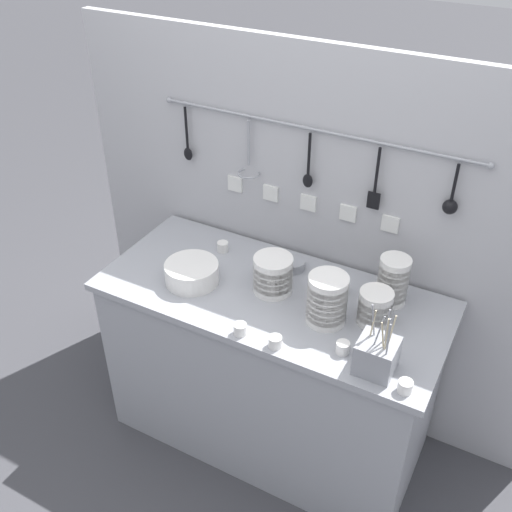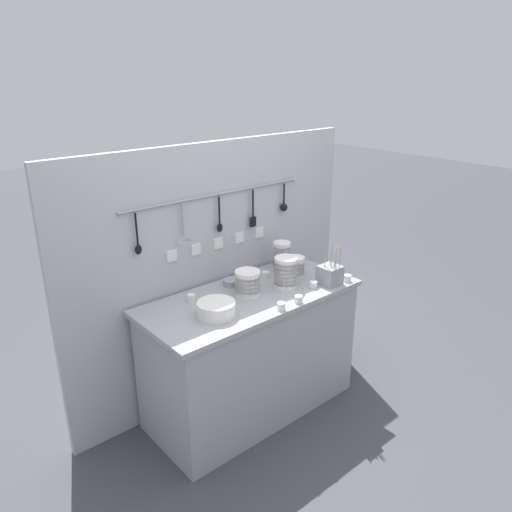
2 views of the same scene
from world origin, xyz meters
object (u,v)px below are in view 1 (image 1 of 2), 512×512
Objects in this scene: cup_centre at (405,387)px; cup_edge_far at (275,342)px; bowl_stack_back_corner at (327,299)px; cup_front_right at (343,288)px; plate_stack at (192,273)px; bowl_stack_tall_left at (375,307)px; cutlery_caddy at (377,355)px; bowl_stack_nested_right at (273,274)px; bowl_stack_wide_centre at (393,281)px; cup_back_left at (240,329)px; cup_edge_near at (223,247)px; cup_front_left at (343,348)px; steel_mixing_bowl at (293,264)px.

cup_edge_far is at bearing -178.46° from cup_centre.
bowl_stack_back_corner is 0.21m from cup_front_right.
plate_stack reaches higher than cup_centre.
bowl_stack_back_corner is 1.43× the size of bowl_stack_tall_left.
cup_front_right is (-0.26, 0.35, -0.04)m from cutlery_caddy.
bowl_stack_tall_left is at bearing 0.93° from bowl_stack_nested_right.
bowl_stack_tall_left is 0.40m from cup_edge_far.
cup_front_right is at bearing 133.53° from cup_centre.
bowl_stack_wide_centre is 0.63m from cup_back_left.
bowl_stack_tall_left is 2.85× the size of cup_centre.
cup_edge_near is (-0.58, 0.03, 0.00)m from cup_front_right.
cup_front_right is at bearing 111.62° from cup_front_left.
plate_stack is 2.11× the size of steel_mixing_bowl.
cup_edge_near is (-0.96, 0.43, 0.00)m from cup_centre.
cup_back_left is 0.56m from cup_edge_near.
bowl_stack_wide_centre reaches higher than plate_stack.
bowl_stack_nested_right is at bearing -91.90° from steel_mixing_bowl.
cup_edge_near is at bearing 90.95° from plate_stack.
cup_front_left is 1.00× the size of cup_edge_near.
cup_front_left is at bearing -47.47° from bowl_stack_back_corner.
bowl_stack_nested_right is 0.30m from cup_back_left.
cup_edge_far is 1.00× the size of cup_front_right.
cup_front_right is at bearing 21.19° from plate_stack.
cup_front_left is at bearing -26.32° from cup_edge_near.
cup_edge_near is (-0.77, -0.01, -0.08)m from bowl_stack_wide_centre.
plate_stack is 0.52m from cup_edge_far.
cup_front_right is (-0.01, 0.19, -0.08)m from bowl_stack_back_corner.
plate_stack is 0.72m from cup_front_left.
cutlery_caddy reaches higher than plate_stack.
bowl_stack_wide_centre reaches higher than cup_back_left.
cup_front_left reaches higher than steel_mixing_bowl.
cup_front_left is (-0.06, -0.36, -0.08)m from bowl_stack_wide_centre.
cup_front_left is at bearing 13.44° from cup_back_left.
bowl_stack_tall_left reaches higher than cup_edge_far.
plate_stack is at bearing 150.89° from cup_back_left.
bowl_stack_nested_right reaches higher than cup_back_left.
bowl_stack_tall_left reaches higher than cup_front_left.
cutlery_caddy reaches higher than cup_centre.
bowl_stack_nested_right is 3.21× the size of cup_edge_near.
bowl_stack_wide_centre is at bearing 83.61° from bowl_stack_tall_left.
cutlery_caddy reaches higher than cup_edge_far.
cup_front_right is at bearing 91.79° from bowl_stack_back_corner.
cutlery_caddy is 0.92m from cup_edge_near.
bowl_stack_back_corner is 0.26m from cup_edge_far.
bowl_stack_nested_right reaches higher than bowl_stack_tall_left.
cup_edge_far reaches higher than steel_mixing_bowl.
cup_centre is (0.19, -0.44, -0.08)m from bowl_stack_wide_centre.
cup_back_left is at bearing -88.93° from steel_mixing_bowl.
bowl_stack_wide_centre is 0.81m from plate_stack.
cup_edge_far is (0.16, -0.29, -0.06)m from bowl_stack_nested_right.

